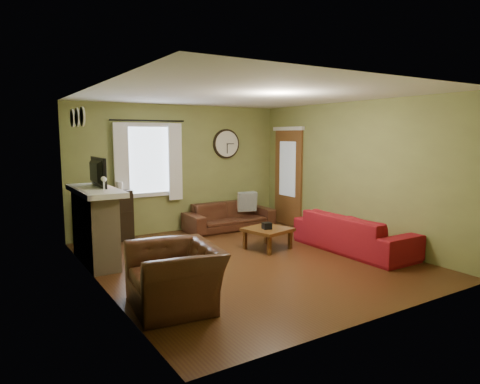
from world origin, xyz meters
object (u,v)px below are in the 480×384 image
bookshelf (110,216)px  armchair (175,276)px  sofa_brown (229,216)px  sofa_red (354,233)px  coffee_table (268,239)px

bookshelf → armchair: size_ratio=0.87×
sofa_brown → sofa_red: size_ratio=0.87×
sofa_brown → sofa_red: bearing=-70.7°
sofa_brown → armchair: 4.19m
sofa_red → bookshelf: bearing=49.2°
sofa_red → coffee_table: sofa_red is taller
sofa_brown → armchair: size_ratio=1.74×
bookshelf → sofa_brown: bearing=-6.2°
sofa_red → armchair: size_ratio=1.99×
sofa_brown → sofa_red: (0.93, -2.64, 0.04)m
sofa_brown → sofa_red: 2.80m
coffee_table → armchair: bearing=-148.2°
armchair → coffee_table: armchair is taller
bookshelf → sofa_red: size_ratio=0.43×
sofa_red → coffee_table: size_ratio=3.14×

